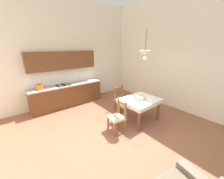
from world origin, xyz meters
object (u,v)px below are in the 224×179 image
at_px(kitchen_cabinetry, 66,85).
at_px(dining_chair_tv_side, 118,117).
at_px(dining_table, 140,103).
at_px(pendant_lamp, 145,53).
at_px(dining_chair_kitchen_side, 121,99).
at_px(fruit_bowl, 140,97).

height_order(kitchen_cabinetry, dining_chair_tv_side, kitchen_cabinetry).
xyz_separation_m(dining_table, dining_chair_tv_side, (-0.96, -0.01, -0.18)).
height_order(kitchen_cabinetry, pendant_lamp, pendant_lamp).
relative_size(dining_chair_kitchen_side, pendant_lamp, 1.16).
relative_size(dining_chair_tv_side, fruit_bowl, 3.10).
bearing_deg(pendant_lamp, fruit_bowl, 51.77).
bearing_deg(dining_chair_tv_side, dining_chair_kitchen_side, 44.39).
distance_m(dining_table, dining_chair_tv_side, 0.98).
distance_m(dining_table, fruit_bowl, 0.20).
distance_m(dining_chair_tv_side, fruit_bowl, 1.05).
xyz_separation_m(dining_table, dining_chair_kitchen_side, (0.03, 0.96, -0.18)).
height_order(dining_chair_kitchen_side, fruit_bowl, dining_chair_kitchen_side).
distance_m(fruit_bowl, pendant_lamp, 1.40).
bearing_deg(dining_table, dining_chair_kitchen_side, 88.33).
relative_size(dining_chair_kitchen_side, dining_chair_tv_side, 1.00).
distance_m(dining_table, pendant_lamp, 1.59).
height_order(dining_chair_kitchen_side, pendant_lamp, pendant_lamp).
relative_size(dining_table, fruit_bowl, 4.05).
xyz_separation_m(kitchen_cabinetry, pendant_lamp, (1.31, -2.83, 1.34)).
relative_size(kitchen_cabinetry, pendant_lamp, 3.56).
height_order(kitchen_cabinetry, dining_chair_kitchen_side, kitchen_cabinetry).
bearing_deg(dining_chair_kitchen_side, kitchen_cabinetry, 129.69).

